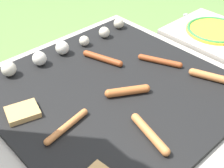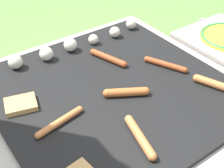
{
  "view_description": "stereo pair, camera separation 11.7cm",
  "coord_description": "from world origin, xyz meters",
  "views": [
    {
      "loc": [
        -0.63,
        -0.68,
        1.15
      ],
      "look_at": [
        0.0,
        0.0,
        0.44
      ],
      "focal_mm": 50.0,
      "sensor_mm": 36.0,
      "label": 1
    },
    {
      "loc": [
        -0.54,
        -0.75,
        1.15
      ],
      "look_at": [
        0.0,
        0.0,
        0.44
      ],
      "focal_mm": 50.0,
      "sensor_mm": 36.0,
      "label": 2
    }
  ],
  "objects": [
    {
      "name": "bread_slice_left",
      "position": [
        -0.32,
        0.1,
        0.43
      ],
      "size": [
        0.13,
        0.11,
        0.02
      ],
      "color": "tan",
      "rests_on": "grill"
    },
    {
      "name": "mushroom_row",
      "position": [
        -0.03,
        0.33,
        0.45
      ],
      "size": [
        0.78,
        0.08,
        0.06
      ],
      "color": "beige",
      "rests_on": "grill"
    },
    {
      "name": "sausage_front_left",
      "position": [
        0.1,
        0.16,
        0.43
      ],
      "size": [
        0.08,
        0.18,
        0.03
      ],
      "color": "#93421E",
      "rests_on": "grill"
    },
    {
      "name": "sausage_mid_right",
      "position": [
        0.02,
        -0.07,
        0.43
      ],
      "size": [
        0.15,
        0.1,
        0.03
      ],
      "color": "#B7602D",
      "rests_on": "grill"
    },
    {
      "name": "sausage_back_right",
      "position": [
        0.26,
        -0.01,
        0.43
      ],
      "size": [
        0.09,
        0.18,
        0.02
      ],
      "color": "#93421E",
      "rests_on": "grill"
    },
    {
      "name": "grill",
      "position": [
        0.0,
        0.0,
        0.21
      ],
      "size": [
        0.96,
        0.96,
        0.42
      ],
      "color": "#B2AA9E",
      "rests_on": "ground_plane"
    },
    {
      "name": "sausage_mid_left",
      "position": [
        0.32,
        -0.22,
        0.43
      ],
      "size": [
        0.08,
        0.15,
        0.03
      ],
      "color": "#C6753D",
      "rests_on": "grill"
    },
    {
      "name": "fork_utensil",
      "position": [
        0.7,
        0.12,
        0.42
      ],
      "size": [
        0.07,
        0.18,
        0.01
      ],
      "color": "silver",
      "rests_on": "side_ledge"
    },
    {
      "name": "sausage_back_left",
      "position": [
        -0.25,
        -0.06,
        0.43
      ],
      "size": [
        0.19,
        0.05,
        0.02
      ],
      "color": "#C6753D",
      "rests_on": "grill"
    },
    {
      "name": "ground_plane",
      "position": [
        0.0,
        0.0,
        0.0
      ],
      "size": [
        14.0,
        14.0,
        0.0
      ],
      "primitive_type": "plane",
      "color": "#608442"
    },
    {
      "name": "sausage_front_center",
      "position": [
        -0.08,
        -0.26,
        0.43
      ],
      "size": [
        0.07,
        0.19,
        0.03
      ],
      "color": "#C6753D",
      "rests_on": "grill"
    }
  ]
}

